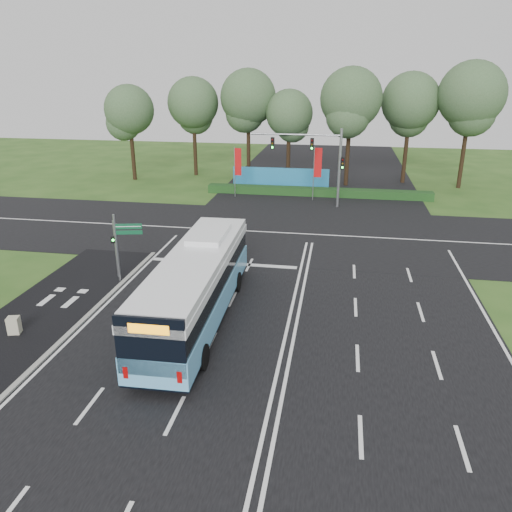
{
  "coord_description": "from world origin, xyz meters",
  "views": [
    {
      "loc": [
        2.08,
        -24.15,
        11.77
      ],
      "look_at": [
        -2.36,
        2.0,
        1.82
      ],
      "focal_mm": 35.0,
      "sensor_mm": 36.0,
      "label": 1
    }
  ],
  "objects": [
    {
      "name": "banner_flag_mid",
      "position": [
        -0.1,
        22.62,
        3.3
      ],
      "size": [
        0.75,
        0.08,
        5.1
      ],
      "rotation": [
        0.0,
        0.0,
        0.02
      ],
      "color": "gray",
      "rests_on": "ground"
    },
    {
      "name": "road_main",
      "position": [
        0.0,
        0.0,
        0.02
      ],
      "size": [
        20.0,
        120.0,
        0.04
      ],
      "primitive_type": "cube",
      "color": "black",
      "rests_on": "ground"
    },
    {
      "name": "kerb_strip",
      "position": [
        -10.1,
        -3.0,
        0.06
      ],
      "size": [
        0.25,
        18.0,
        0.12
      ],
      "primitive_type": "cube",
      "color": "gray",
      "rests_on": "ground"
    },
    {
      "name": "utility_cabinet",
      "position": [
        -12.64,
        -5.54,
        0.45
      ],
      "size": [
        0.63,
        0.56,
        0.89
      ],
      "primitive_type": "cube",
      "rotation": [
        0.0,
        0.0,
        0.24
      ],
      "color": "#B8B194",
      "rests_on": "ground"
    },
    {
      "name": "banner_flag_left",
      "position": [
        -7.73,
        22.79,
        3.15
      ],
      "size": [
        0.71,
        0.16,
        4.86
      ],
      "rotation": [
        0.0,
        0.0,
        -0.16
      ],
      "color": "gray",
      "rests_on": "ground"
    },
    {
      "name": "hedge",
      "position": [
        0.0,
        24.5,
        0.4
      ],
      "size": [
        22.0,
        1.2,
        0.8
      ],
      "primitive_type": "cube",
      "color": "#173D16",
      "rests_on": "ground"
    },
    {
      "name": "city_bus",
      "position": [
        -4.47,
        -2.76,
        1.9
      ],
      "size": [
        3.08,
        13.21,
        3.78
      ],
      "rotation": [
        0.0,
        0.0,
        0.02
      ],
      "color": "#62B2E4",
      "rests_on": "ground"
    },
    {
      "name": "traffic_light_gantry",
      "position": [
        0.21,
        20.5,
        4.66
      ],
      "size": [
        8.41,
        0.28,
        7.0
      ],
      "color": "gray",
      "rests_on": "ground"
    },
    {
      "name": "road_cross",
      "position": [
        0.0,
        12.0,
        0.03
      ],
      "size": [
        120.0,
        14.0,
        0.05
      ],
      "primitive_type": "cube",
      "color": "black",
      "rests_on": "ground"
    },
    {
      "name": "eucalyptus_row",
      "position": [
        -1.17,
        31.31,
        8.58
      ],
      "size": [
        41.45,
        9.49,
        12.73
      ],
      "color": "black",
      "rests_on": "ground"
    },
    {
      "name": "bike_path",
      "position": [
        -12.5,
        -3.0,
        0.03
      ],
      "size": [
        5.0,
        18.0,
        0.06
      ],
      "primitive_type": "cube",
      "color": "black",
      "rests_on": "ground"
    },
    {
      "name": "ground",
      "position": [
        0.0,
        0.0,
        0.0
      ],
      "size": [
        120.0,
        120.0,
        0.0
      ],
      "primitive_type": "plane",
      "color": "#2A4E1A",
      "rests_on": "ground"
    },
    {
      "name": "pedestrian_signal",
      "position": [
        -10.73,
        1.78,
        1.95
      ],
      "size": [
        0.3,
        0.42,
        3.57
      ],
      "rotation": [
        0.0,
        0.0,
        0.09
      ],
      "color": "gray",
      "rests_on": "ground"
    },
    {
      "name": "street_sign",
      "position": [
        -10.05,
        1.29,
        2.58
      ],
      "size": [
        1.57,
        0.43,
        4.11
      ],
      "rotation": [
        0.0,
        0.0,
        0.22
      ],
      "color": "gray",
      "rests_on": "ground"
    },
    {
      "name": "blue_hoarding",
      "position": [
        -4.0,
        27.0,
        1.1
      ],
      "size": [
        10.0,
        0.3,
        2.2
      ],
      "primitive_type": "cube",
      "color": "teal",
      "rests_on": "ground"
    }
  ]
}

